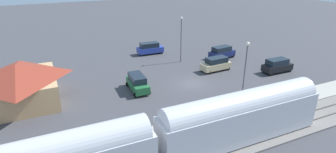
# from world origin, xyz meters

# --- Properties ---
(ground_plane) EXTENTS (200.00, 200.00, 0.00)m
(ground_plane) POSITION_xyz_m (0.00, 0.00, 0.00)
(ground_plane) COLOR #424247
(railway_track) EXTENTS (4.80, 70.00, 0.30)m
(railway_track) POSITION_xyz_m (-14.00, 0.00, 0.09)
(railway_track) COLOR slate
(railway_track) RESTS_ON ground
(platform) EXTENTS (3.20, 46.00, 0.30)m
(platform) POSITION_xyz_m (-10.00, 0.00, 0.15)
(platform) COLOR #A8A399
(platform) RESTS_ON ground
(station_building) EXTENTS (10.29, 9.21, 5.00)m
(station_building) POSITION_xyz_m (4.00, 22.00, 2.60)
(station_building) COLOR tan
(station_building) RESTS_ON ground
(pedestrian_on_platform) EXTENTS (0.36, 0.36, 1.71)m
(pedestrian_on_platform) POSITION_xyz_m (-10.60, -7.78, 1.28)
(pedestrian_on_platform) COLOR #23284C
(pedestrian_on_platform) RESTS_ON platform
(suv_navy) EXTENTS (2.57, 5.11, 2.22)m
(suv_navy) POSITION_xyz_m (7.86, -10.76, 1.15)
(suv_navy) COLOR navy
(suv_navy) RESTS_ON ground
(suv_black) EXTENTS (2.00, 4.92, 2.22)m
(suv_black) POSITION_xyz_m (-1.69, -14.62, 1.15)
(suv_black) COLOR black
(suv_black) RESTS_ON ground
(suv_blue) EXTENTS (2.17, 4.98, 2.22)m
(suv_blue) POSITION_xyz_m (15.75, 0.18, 1.15)
(suv_blue) COLOR #283D9E
(suv_blue) RESTS_ON ground
(suv_green) EXTENTS (4.97, 2.55, 2.22)m
(suv_green) POSITION_xyz_m (1.25, 7.72, 1.15)
(suv_green) COLOR #236638
(suv_green) RESTS_ON ground
(suv_tan) EXTENTS (2.21, 4.99, 2.22)m
(suv_tan) POSITION_xyz_m (3.02, -6.22, 1.15)
(suv_tan) COLOR #C6B284
(suv_tan) RESTS_ON ground
(light_pole_near_platform) EXTENTS (0.44, 0.44, 7.66)m
(light_pole_near_platform) POSITION_xyz_m (-7.20, -3.29, 4.83)
(light_pole_near_platform) COLOR #515156
(light_pole_near_platform) RESTS_ON ground
(light_pole_lot_center) EXTENTS (0.44, 0.44, 7.90)m
(light_pole_lot_center) POSITION_xyz_m (9.24, -3.06, 4.96)
(light_pole_lot_center) COLOR #515156
(light_pole_lot_center) RESTS_ON ground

